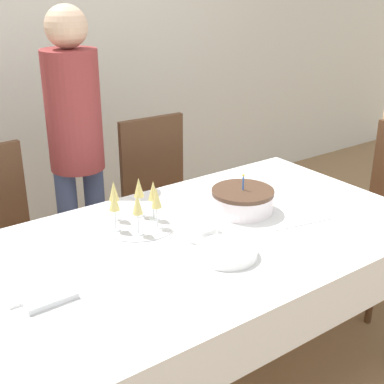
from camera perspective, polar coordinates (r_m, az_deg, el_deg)
wall_back at (r=3.61m, az=-19.49°, el=15.31°), size 8.00×0.05×2.70m
dining_table at (r=2.15m, az=-1.31°, el=-7.81°), size 2.10×1.08×0.74m
dining_chair_far_right at (r=3.07m, az=-3.19°, el=-0.34°), size 0.44×0.44×0.97m
birthday_cake at (r=2.37m, az=5.41°, el=-0.89°), size 0.28×0.28×0.18m
champagne_tray at (r=2.23m, az=-5.89°, el=-1.61°), size 0.32×0.32×0.18m
plate_stack_main at (r=2.01m, az=3.73°, el=-6.40°), size 0.23×0.23×0.03m
plate_stack_dessert at (r=2.16m, az=0.52°, el=-3.91°), size 0.18×0.18×0.05m
cake_knife at (r=2.30m, az=11.77°, el=-3.34°), size 0.30×0.08×0.00m
fork_pile at (r=1.81m, az=-14.79°, el=-11.09°), size 0.17×0.06×0.02m
napkin_pile at (r=1.89m, az=-17.43°, el=-9.95°), size 0.15×0.15×0.01m
person_standing at (r=2.81m, az=-12.34°, el=6.04°), size 0.28×0.28×1.59m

